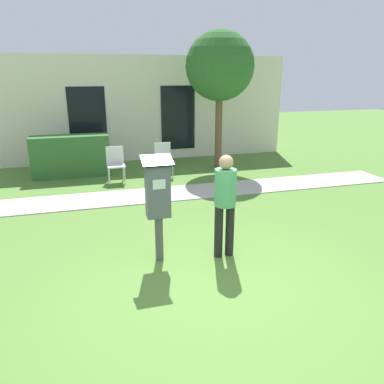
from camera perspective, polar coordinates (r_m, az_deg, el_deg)
ground_plane at (r=5.16m, az=3.28°, el=-13.78°), size 40.00×40.00×0.00m
sidewalk at (r=8.65m, az=-5.22°, el=-0.39°), size 12.00×1.10×0.02m
building_facade at (r=12.06m, az=-8.93°, el=12.35°), size 10.00×0.26×3.20m
parking_meter at (r=5.37m, az=-5.22°, el=-0.56°), size 0.44×0.31×1.59m
person_standing at (r=5.53m, az=5.07°, el=-0.97°), size 0.32×0.32×1.58m
outdoor_chair_left at (r=9.76m, az=-11.58°, el=4.58°), size 0.44×0.44×0.90m
outdoor_chair_middle at (r=10.12m, az=-4.39°, el=5.36°), size 0.44×0.44×0.90m
hedge_row at (r=10.61m, az=-17.95°, el=5.24°), size 2.02×0.60×1.10m
tree at (r=10.88m, az=4.27°, el=18.51°), size 1.90×1.90×3.82m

